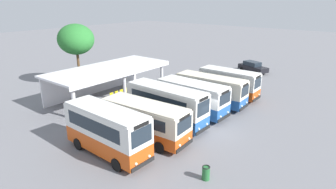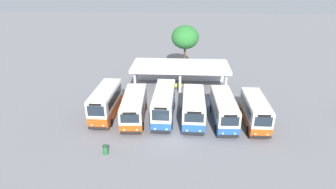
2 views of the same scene
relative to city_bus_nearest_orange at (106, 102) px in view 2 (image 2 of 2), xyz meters
name	(u,v)px [view 2 (image 2 of 2)]	position (x,y,z in m)	size (l,w,h in m)	color
ground_plane	(171,135)	(7.58, -3.47, -1.90)	(180.00, 180.00, 0.00)	slate
city_bus_nearest_orange	(106,102)	(0.00, 0.00, 0.00)	(2.40, 7.08, 3.46)	black
city_bus_second_in_row	(134,106)	(3.31, -0.49, -0.24)	(2.74, 7.53, 2.97)	black
city_bus_middle_cream	(164,103)	(6.63, 0.01, -0.03)	(2.35, 7.76, 3.40)	black
city_bus_fourth_amber	(193,107)	(9.94, -0.45, -0.17)	(2.56, 7.11, 3.13)	black
city_bus_fifth_blue	(224,109)	(13.25, -0.53, -0.22)	(2.45, 7.58, 3.02)	black
city_bus_far_end_green	(255,111)	(16.57, -0.90, -0.18)	(2.24, 6.72, 3.12)	black
terminal_canopy	(180,68)	(8.31, 10.18, 0.77)	(13.69, 5.89, 3.40)	silver
waiting_chair_end_by_column	(175,86)	(7.66, 8.44, -1.38)	(0.46, 0.46, 0.86)	slate
waiting_chair_second_from_end	(180,86)	(8.38, 8.49, -1.38)	(0.46, 0.46, 0.86)	slate
waiting_chair_middle_seat	(186,86)	(9.11, 8.44, -1.38)	(0.46, 0.46, 0.86)	slate
waiting_chair_fourth_seat	(191,86)	(9.83, 8.52, -1.38)	(0.46, 0.46, 0.86)	slate
roadside_tree_behind_canopy	(185,37)	(8.91, 16.03, 3.93)	(4.39, 4.39, 7.72)	brown
litter_bin_apron	(105,150)	(1.71, -7.07, -1.45)	(0.49, 0.49, 0.90)	#266633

